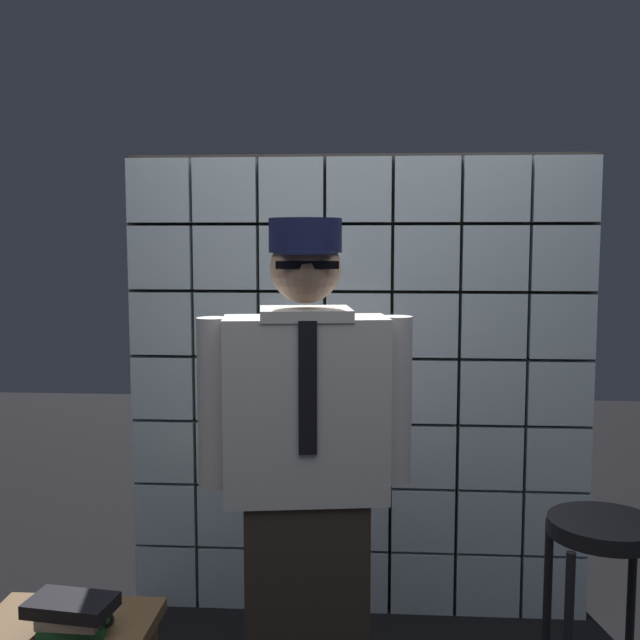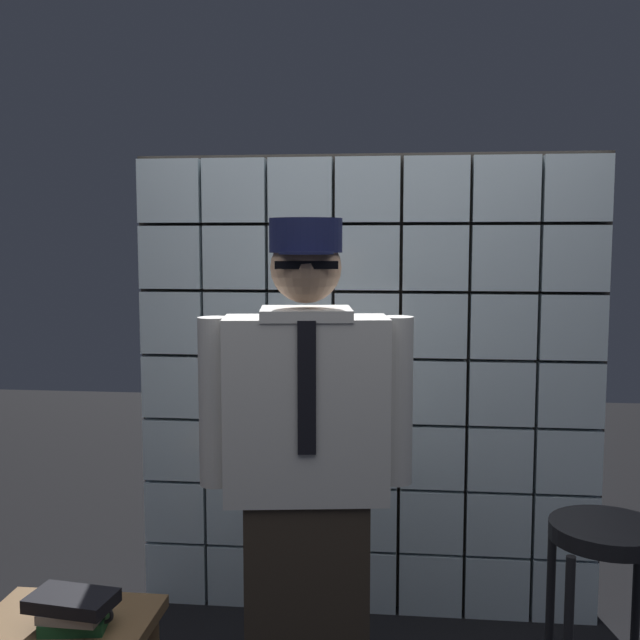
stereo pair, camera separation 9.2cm
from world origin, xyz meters
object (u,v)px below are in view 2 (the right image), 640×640
object	(u,v)px
bar_stool	(605,591)
coffee_mug	(87,615)
standing_person	(306,476)
book_stack	(74,609)

from	to	relation	value
bar_stool	coffee_mug	size ratio (longest dim) A/B	6.40
standing_person	coffee_mug	bearing A→B (deg)	-162.74
bar_stool	book_stack	xyz separation A→B (m)	(-1.58, -0.19, -0.05)
book_stack	coffee_mug	bearing A→B (deg)	-14.91
standing_person	bar_stool	size ratio (longest dim) A/B	2.13
coffee_mug	standing_person	bearing A→B (deg)	25.43
book_stack	coffee_mug	xyz separation A→B (m)	(0.05, -0.01, -0.01)
book_stack	standing_person	bearing A→B (deg)	23.01
bar_stool	book_stack	size ratio (longest dim) A/B	3.04
bar_stool	coffee_mug	distance (m)	1.55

